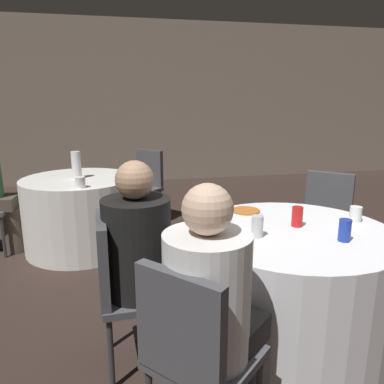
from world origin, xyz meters
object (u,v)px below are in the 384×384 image
Objects in this scene: bottle_far at (76,165)px; table_near at (289,286)px; soda_can_red at (297,217)px; soda_can_blue at (345,230)px; chair_far_northeast at (145,180)px; chair_near_northeast at (325,216)px; table_far at (81,213)px; pizza_plate_near at (246,211)px; person_black_shirt at (149,264)px; chair_near_west at (121,280)px; person_white_shirt at (215,314)px; chair_near_southwest at (193,348)px; soda_can_silver at (257,226)px.

table_near is at bearing -52.65° from bottle_far.
soda_can_blue is at bearing -63.57° from soda_can_red.
bottle_far is at bearing 90.34° from chair_far_northeast.
chair_far_northeast is 2.83m from soda_can_blue.
chair_near_northeast reaches higher than soda_can_blue.
table_far is at bearing 63.71° from bottle_far.
pizza_plate_near is 0.70m from soda_can_blue.
soda_can_blue reaches higher than pizza_plate_near.
pizza_plate_near is (0.70, 0.42, 0.13)m from person_black_shirt.
soda_can_blue is (0.34, -0.61, 0.05)m from pizza_plate_near.
chair_near_northeast is (0.68, 0.75, 0.17)m from table_near.
chair_near_northeast reaches higher than table_far.
chair_near_northeast is 1.73m from person_black_shirt.
soda_can_red is (0.21, -0.33, 0.05)m from pizza_plate_near.
soda_can_red is (1.06, 0.10, 0.26)m from chair_near_west.
person_black_shirt is at bearing -174.37° from soda_can_red.
pizza_plate_near is 0.40m from soda_can_red.
table_near is 9.86× the size of soda_can_red.
chair_near_northeast is at bearing 93.18° from person_white_shirt.
chair_near_west is 1.10m from soda_can_red.
table_far is 1.91m from pizza_plate_near.
chair_near_southwest is 1.00× the size of chair_far_northeast.
soda_can_red is (0.71, -2.42, 0.26)m from chair_far_northeast.
soda_can_silver is at bearing -58.95° from bottle_far.
person_black_shirt reaches higher than soda_can_red.
person_white_shirt is at bearing -126.85° from soda_can_silver.
chair_near_northeast is 4.15× the size of pizza_plate_near.
table_near is 4.58× the size of bottle_far.
person_black_shirt is (-1.54, -0.79, 0.07)m from chair_near_northeast.
chair_far_northeast is at bearing 99.18° from soda_can_silver.
table_far is 0.93× the size of person_black_shirt.
chair_far_northeast is 1.03m from bottle_far.
bottle_far is (-0.36, 1.84, 0.33)m from chair_near_west.
chair_near_southwest is 0.69m from chair_near_west.
chair_far_northeast is 2.51m from person_black_shirt.
table_near is 5.64× the size of pizza_plate_near.
soda_can_blue is (0.44, -0.16, 0.00)m from soda_can_silver.
bottle_far is at bearing 127.66° from soda_can_blue.
chair_near_southwest is at bearing 135.39° from chair_far_northeast.
person_black_shirt reaches higher than person_white_shirt.
chair_near_west is 1.00× the size of chair_far_northeast.
soda_can_silver and soda_can_red have the same top height.
chair_far_northeast is 7.25× the size of soda_can_silver.
person_black_shirt is (0.15, 0.01, 0.07)m from chair_near_west.
chair_near_northeast is 1.26m from soda_can_silver.
chair_near_southwest reaches higher than pizza_plate_near.
chair_near_southwest is at bearing -154.05° from soda_can_blue.
chair_near_southwest is 0.83m from soda_can_silver.
table_near is at bearing 90.00° from chair_near_northeast.
soda_can_silver is (0.76, -0.02, 0.26)m from chair_near_west.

